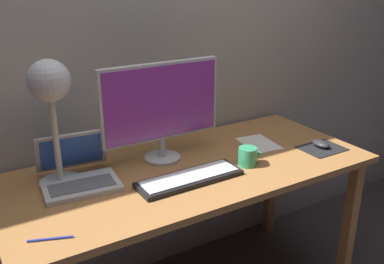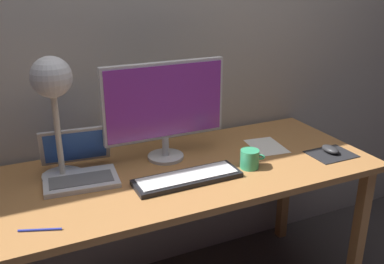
% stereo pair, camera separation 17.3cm
% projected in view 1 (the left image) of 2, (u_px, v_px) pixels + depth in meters
% --- Properties ---
extents(back_wall, '(4.80, 0.06, 2.60)m').
position_uv_depth(back_wall, '(146.00, 24.00, 1.97)').
color(back_wall, '#A8A099').
rests_on(back_wall, ground).
extents(desk, '(1.60, 0.70, 0.74)m').
position_uv_depth(desk, '(190.00, 183.00, 1.88)').
color(desk, '#A8703D').
rests_on(desk, ground).
extents(monitor, '(0.55, 0.16, 0.44)m').
position_uv_depth(monitor, '(161.00, 106.00, 1.83)').
color(monitor, silver).
rests_on(monitor, desk).
extents(keyboard_main, '(0.44, 0.14, 0.03)m').
position_uv_depth(keyboard_main, '(190.00, 178.00, 1.72)').
color(keyboard_main, black).
rests_on(keyboard_main, desk).
extents(laptop, '(0.31, 0.30, 0.20)m').
position_uv_depth(laptop, '(77.00, 169.00, 1.70)').
color(laptop, silver).
rests_on(laptop, desk).
extents(desk_lamp, '(0.17, 0.17, 0.50)m').
position_uv_depth(desk_lamp, '(50.00, 93.00, 1.57)').
color(desk_lamp, beige).
rests_on(desk_lamp, desk).
extents(mousepad, '(0.20, 0.16, 0.00)m').
position_uv_depth(mousepad, '(322.00, 148.00, 2.03)').
color(mousepad, black).
rests_on(mousepad, desk).
extents(mouse, '(0.06, 0.10, 0.03)m').
position_uv_depth(mouse, '(321.00, 144.00, 2.04)').
color(mouse, '#28282B').
rests_on(mouse, mousepad).
extents(coffee_mug, '(0.12, 0.08, 0.08)m').
position_uv_depth(coffee_mug, '(248.00, 156.00, 1.85)').
color(coffee_mug, '#339966').
rests_on(coffee_mug, desk).
extents(paper_sheet_near_mouse, '(0.17, 0.23, 0.00)m').
position_uv_depth(paper_sheet_near_mouse, '(259.00, 143.00, 2.09)').
color(paper_sheet_near_mouse, white).
rests_on(paper_sheet_near_mouse, desk).
extents(pen, '(0.13, 0.06, 0.01)m').
position_uv_depth(pen, '(50.00, 239.00, 1.35)').
color(pen, '#2633A5').
rests_on(pen, desk).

